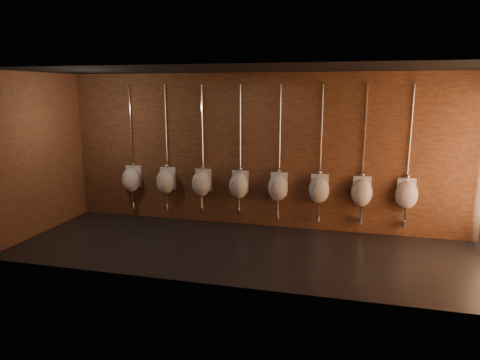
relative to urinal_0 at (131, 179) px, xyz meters
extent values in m
plane|color=black|center=(2.94, -1.35, -0.90)|extent=(8.50, 8.50, 0.00)
cube|color=black|center=(2.94, -1.35, 2.30)|extent=(8.50, 3.00, 0.04)
cube|color=brown|center=(2.94, 0.15, 0.70)|extent=(8.50, 0.04, 3.20)
cube|color=brown|center=(2.94, -2.85, 0.70)|extent=(8.50, 0.04, 3.20)
cube|color=brown|center=(-1.31, -1.35, 0.70)|extent=(0.04, 3.00, 3.20)
ellipsoid|color=white|center=(0.00, -0.01, -0.02)|extent=(0.45, 0.40, 0.55)
cube|color=white|center=(0.00, 0.13, 0.04)|extent=(0.36, 0.07, 0.49)
cylinder|color=#A3A3A3|center=(0.00, -0.15, 0.02)|extent=(0.24, 0.04, 0.24)
cylinder|color=silver|center=(0.00, 0.11, 1.16)|extent=(0.03, 0.03, 1.80)
sphere|color=silver|center=(0.00, 0.10, 0.32)|extent=(0.10, 0.10, 0.10)
cylinder|color=silver|center=(0.00, 0.11, 2.05)|extent=(0.07, 0.07, 0.01)
cylinder|color=silver|center=(0.00, -0.01, -0.38)|extent=(0.04, 0.04, 0.30)
cylinder|color=silver|center=(0.00, -0.01, -0.60)|extent=(0.10, 0.10, 0.13)
cylinder|color=silver|center=(0.00, 0.08, -0.60)|extent=(0.04, 0.18, 0.04)
ellipsoid|color=white|center=(0.83, -0.01, -0.02)|extent=(0.45, 0.40, 0.55)
cube|color=white|center=(0.83, 0.13, 0.04)|extent=(0.36, 0.07, 0.49)
cylinder|color=#A3A3A3|center=(0.83, -0.15, 0.02)|extent=(0.24, 0.04, 0.24)
cylinder|color=silver|center=(0.83, 0.11, 1.16)|extent=(0.03, 0.03, 1.80)
sphere|color=silver|center=(0.83, 0.10, 0.32)|extent=(0.10, 0.10, 0.10)
cylinder|color=silver|center=(0.83, 0.11, 2.05)|extent=(0.07, 0.07, 0.01)
cylinder|color=silver|center=(0.83, -0.01, -0.38)|extent=(0.04, 0.04, 0.30)
cylinder|color=silver|center=(0.83, -0.01, -0.60)|extent=(0.10, 0.10, 0.13)
cylinder|color=silver|center=(0.83, 0.08, -0.60)|extent=(0.04, 0.18, 0.04)
ellipsoid|color=white|center=(1.66, -0.01, -0.02)|extent=(0.45, 0.40, 0.55)
cube|color=white|center=(1.66, 0.13, 0.04)|extent=(0.36, 0.07, 0.49)
cylinder|color=#A3A3A3|center=(1.66, -0.15, 0.02)|extent=(0.24, 0.04, 0.24)
cylinder|color=silver|center=(1.66, 0.11, 1.16)|extent=(0.03, 0.03, 1.80)
sphere|color=silver|center=(1.66, 0.10, 0.32)|extent=(0.10, 0.10, 0.10)
cylinder|color=silver|center=(1.66, 0.11, 2.05)|extent=(0.07, 0.07, 0.01)
cylinder|color=silver|center=(1.66, -0.01, -0.38)|extent=(0.04, 0.04, 0.30)
cylinder|color=silver|center=(1.66, -0.01, -0.60)|extent=(0.10, 0.10, 0.13)
cylinder|color=silver|center=(1.66, 0.08, -0.60)|extent=(0.04, 0.18, 0.04)
ellipsoid|color=white|center=(2.49, -0.01, -0.02)|extent=(0.45, 0.40, 0.55)
cube|color=white|center=(2.49, 0.13, 0.04)|extent=(0.36, 0.07, 0.49)
cylinder|color=#A3A3A3|center=(2.49, -0.15, 0.02)|extent=(0.24, 0.04, 0.24)
cylinder|color=silver|center=(2.49, 0.11, 1.16)|extent=(0.03, 0.03, 1.80)
sphere|color=silver|center=(2.49, 0.10, 0.32)|extent=(0.10, 0.10, 0.10)
cylinder|color=silver|center=(2.49, 0.11, 2.05)|extent=(0.07, 0.07, 0.01)
cylinder|color=silver|center=(2.49, -0.01, -0.38)|extent=(0.04, 0.04, 0.30)
cylinder|color=silver|center=(2.49, -0.01, -0.60)|extent=(0.10, 0.10, 0.13)
cylinder|color=silver|center=(2.49, 0.08, -0.60)|extent=(0.04, 0.18, 0.04)
ellipsoid|color=white|center=(3.33, -0.01, -0.02)|extent=(0.45, 0.40, 0.55)
cube|color=white|center=(3.33, 0.13, 0.04)|extent=(0.36, 0.07, 0.49)
cylinder|color=#A3A3A3|center=(3.33, -0.15, 0.02)|extent=(0.24, 0.04, 0.24)
cylinder|color=silver|center=(3.33, 0.11, 1.16)|extent=(0.03, 0.03, 1.80)
sphere|color=silver|center=(3.33, 0.10, 0.32)|extent=(0.10, 0.10, 0.10)
cylinder|color=silver|center=(3.33, 0.11, 2.05)|extent=(0.07, 0.07, 0.01)
cylinder|color=silver|center=(3.33, -0.01, -0.38)|extent=(0.04, 0.04, 0.30)
cylinder|color=silver|center=(3.33, -0.01, -0.60)|extent=(0.10, 0.10, 0.13)
cylinder|color=silver|center=(3.33, 0.08, -0.60)|extent=(0.04, 0.18, 0.04)
ellipsoid|color=white|center=(4.16, -0.01, -0.02)|extent=(0.45, 0.40, 0.55)
cube|color=white|center=(4.16, 0.13, 0.04)|extent=(0.36, 0.07, 0.49)
cylinder|color=#A3A3A3|center=(4.16, -0.15, 0.02)|extent=(0.24, 0.04, 0.24)
cylinder|color=silver|center=(4.16, 0.11, 1.16)|extent=(0.03, 0.03, 1.80)
sphere|color=silver|center=(4.16, 0.10, 0.32)|extent=(0.10, 0.10, 0.10)
cylinder|color=silver|center=(4.16, 0.11, 2.05)|extent=(0.07, 0.07, 0.01)
cylinder|color=silver|center=(4.16, -0.01, -0.38)|extent=(0.04, 0.04, 0.30)
cylinder|color=silver|center=(4.16, -0.01, -0.60)|extent=(0.10, 0.10, 0.13)
cylinder|color=silver|center=(4.16, 0.08, -0.60)|extent=(0.04, 0.18, 0.04)
ellipsoid|color=white|center=(4.99, -0.01, -0.02)|extent=(0.45, 0.40, 0.55)
cube|color=white|center=(4.99, 0.13, 0.04)|extent=(0.36, 0.07, 0.49)
cylinder|color=#A3A3A3|center=(4.99, -0.15, 0.02)|extent=(0.24, 0.04, 0.24)
cylinder|color=silver|center=(4.99, 0.11, 1.16)|extent=(0.03, 0.03, 1.80)
sphere|color=silver|center=(4.99, 0.10, 0.32)|extent=(0.10, 0.10, 0.10)
cylinder|color=silver|center=(4.99, 0.11, 2.05)|extent=(0.07, 0.07, 0.01)
cylinder|color=silver|center=(4.99, -0.01, -0.38)|extent=(0.04, 0.04, 0.30)
cylinder|color=silver|center=(4.99, -0.01, -0.60)|extent=(0.10, 0.10, 0.13)
cylinder|color=silver|center=(4.99, 0.08, -0.60)|extent=(0.04, 0.18, 0.04)
ellipsoid|color=white|center=(5.82, -0.01, -0.02)|extent=(0.45, 0.40, 0.55)
cube|color=white|center=(5.82, 0.13, 0.04)|extent=(0.36, 0.07, 0.49)
cylinder|color=#A3A3A3|center=(5.82, -0.15, 0.02)|extent=(0.24, 0.04, 0.24)
cylinder|color=silver|center=(5.82, 0.11, 1.16)|extent=(0.03, 0.03, 1.80)
sphere|color=silver|center=(5.82, 0.10, 0.32)|extent=(0.10, 0.10, 0.10)
cylinder|color=silver|center=(5.82, 0.11, 2.05)|extent=(0.07, 0.07, 0.01)
cylinder|color=silver|center=(5.82, -0.01, -0.38)|extent=(0.04, 0.04, 0.30)
cylinder|color=silver|center=(5.82, -0.01, -0.60)|extent=(0.10, 0.10, 0.13)
cylinder|color=silver|center=(5.82, 0.08, -0.60)|extent=(0.04, 0.18, 0.04)
camera|label=1|loc=(4.66, -8.51, 1.96)|focal=32.00mm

